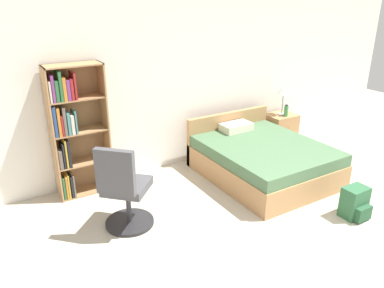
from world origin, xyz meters
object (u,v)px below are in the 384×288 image
(office_chair, at_px, (124,192))
(water_bottle, at_px, (286,111))
(nightstand, at_px, (280,130))
(table_lamp, at_px, (284,91))
(bookshelf, at_px, (72,129))
(bed, at_px, (261,159))
(backpack_green, at_px, (355,203))

(office_chair, xyz_separation_m, water_bottle, (3.41, 0.94, 0.19))
(nightstand, distance_m, table_lamp, 0.73)
(bookshelf, bearing_deg, table_lamp, -1.60)
(bookshelf, xyz_separation_m, water_bottle, (3.66, -0.21, -0.26))
(bed, height_order, backpack_green, bed)
(bed, bearing_deg, office_chair, -173.43)
(office_chair, xyz_separation_m, backpack_green, (2.53, -1.23, -0.30))
(table_lamp, bearing_deg, nightstand, 133.53)
(bed, height_order, office_chair, office_chair)
(table_lamp, xyz_separation_m, backpack_green, (-0.89, -2.28, -0.84))
(water_bottle, bearing_deg, office_chair, -164.64)
(bed, relative_size, table_lamp, 3.51)
(bookshelf, xyz_separation_m, table_lamp, (3.66, -0.10, 0.08))
(office_chair, distance_m, nightstand, 3.58)
(bed, relative_size, office_chair, 1.74)
(office_chair, relative_size, table_lamp, 2.01)
(office_chair, distance_m, water_bottle, 3.55)
(office_chair, bearing_deg, water_bottle, 15.36)
(table_lamp, bearing_deg, bookshelf, 178.40)
(bookshelf, bearing_deg, bed, -19.16)
(table_lamp, bearing_deg, bed, -145.30)
(table_lamp, height_order, water_bottle, table_lamp)
(bed, height_order, water_bottle, water_bottle)
(bed, xyz_separation_m, table_lamp, (1.13, 0.78, 0.75))
(bookshelf, relative_size, bed, 0.94)
(table_lamp, distance_m, backpack_green, 2.58)
(nightstand, bearing_deg, water_bottle, -89.91)
(office_chair, relative_size, water_bottle, 5.17)
(backpack_green, bearing_deg, nightstand, 68.83)
(water_bottle, bearing_deg, nightstand, 90.09)
(office_chair, height_order, table_lamp, table_lamp)
(nightstand, height_order, water_bottle, water_bottle)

